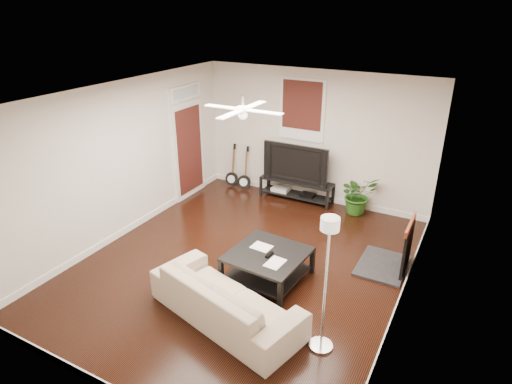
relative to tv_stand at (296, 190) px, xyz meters
The scene contains 14 objects.
room 3.03m from the tv_stand, 84.40° to the right, with size 5.01×6.01×2.81m.
brick_accent 3.49m from the tv_stand, 32.81° to the right, with size 0.02×2.20×2.80m, color #AF5838.
fireplace 3.06m from the tv_stand, 35.75° to the right, with size 0.80×1.10×0.92m, color black.
window_back 1.73m from the tv_stand, 98.22° to the left, with size 1.00×0.06×1.30m, color #38140F.
door_left 2.57m from the tv_stand, 158.09° to the right, with size 0.08×1.00×2.50m, color white.
tv_stand is the anchor object (origin of this frame).
tv 0.64m from the tv_stand, 90.00° to the left, with size 1.45×0.19×0.83m, color black.
coffee_table 3.08m from the tv_stand, 74.95° to the right, with size 1.11×1.11×0.47m, color black.
sofa 4.15m from the tv_stand, 79.98° to the right, with size 2.27×0.89×0.66m, color tan.
floor_lamp 4.55m from the tv_stand, 62.55° to the right, with size 0.30×0.30×1.85m, color silver, non-canonical shape.
potted_plant 1.38m from the tv_stand, ahead, with size 0.74×0.64×0.82m, color #225317.
guitar_left 1.66m from the tv_stand, behind, with size 0.31×0.22×1.01m, color black, non-canonical shape.
guitar_right 1.32m from the tv_stand, behind, with size 0.31×0.22×1.01m, color black, non-canonical shape.
ceiling_fan 3.67m from the tv_stand, 84.40° to the right, with size 1.24×1.24×0.32m, color white, non-canonical shape.
Camera 1 is at (3.10, -5.37, 4.04)m, focal length 30.65 mm.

